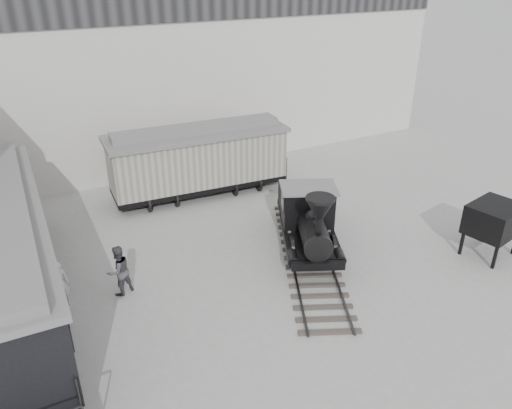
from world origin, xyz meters
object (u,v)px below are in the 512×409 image
visitor_b (119,271)px  coal_hopper (493,223)px  boxcar (198,159)px  locomotive (308,223)px  passenger_coach (1,261)px  visitor_a (59,284)px

visitor_b → coal_hopper: bearing=140.4°
boxcar → locomotive: bearing=-71.9°
locomotive → visitor_b: size_ratio=4.97×
passenger_coach → visitor_b: (3.52, -0.63, -1.12)m
visitor_a → passenger_coach: bearing=-16.4°
visitor_a → coal_hopper: bearing=162.7°
locomotive → boxcar: size_ratio=1.04×
locomotive → passenger_coach: 11.21m
passenger_coach → visitor_b: 3.74m
boxcar → visitor_a: 10.09m
passenger_coach → visitor_b: size_ratio=7.38×
boxcar → passenger_coach: passenger_coach is taller
boxcar → visitor_b: bearing=-127.4°
visitor_b → passenger_coach: bearing=-32.2°
locomotive → boxcar: bearing=129.5°
visitor_a → visitor_b: (1.98, -0.21, 0.05)m
locomotive → coal_hopper: size_ratio=4.07×
passenger_coach → visitor_a: passenger_coach is taller
coal_hopper → passenger_coach: bearing=151.9°
visitor_a → visitor_b: bearing=172.9°
locomotive → visitor_a: 9.61m
locomotive → passenger_coach: size_ratio=0.67×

